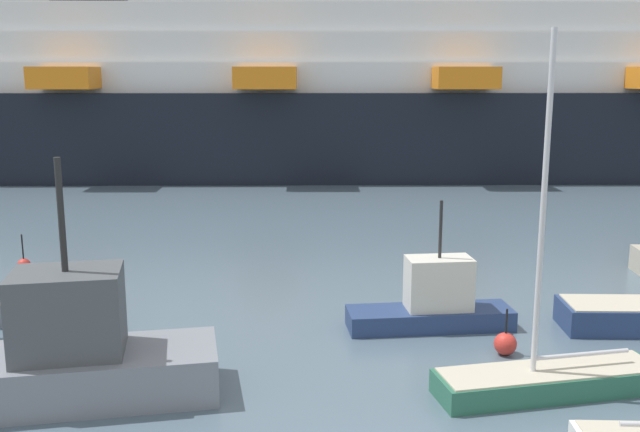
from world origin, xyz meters
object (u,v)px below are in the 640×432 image
(channel_buoy_1, at_px, (24,265))
(cruise_ship, at_px, (355,97))
(channel_buoy_0, at_px, (505,344))
(sailboat_3, at_px, (549,376))
(fishing_boat_1, at_px, (434,303))
(fishing_boat_0, at_px, (60,358))

(channel_buoy_1, bearing_deg, cruise_ship, 60.50)
(channel_buoy_0, distance_m, channel_buoy_1, 19.30)
(channel_buoy_0, bearing_deg, sailboat_3, -83.10)
(sailboat_3, bearing_deg, cruise_ship, -98.04)
(cruise_ship, bearing_deg, fishing_boat_1, -89.55)
(fishing_boat_0, relative_size, cruise_ship, 0.07)
(fishing_boat_0, xyz_separation_m, cruise_ship, (11.83, 41.44, 4.83))
(sailboat_3, xyz_separation_m, cruise_ship, (-0.22, 41.82, 5.48))
(fishing_boat_0, xyz_separation_m, fishing_boat_1, (10.19, 4.41, -0.28))
(cruise_ship, bearing_deg, fishing_boat_0, -102.94)
(fishing_boat_1, relative_size, cruise_ship, 0.04)
(sailboat_3, bearing_deg, channel_buoy_0, -91.44)
(cruise_ship, bearing_deg, channel_buoy_1, -116.50)
(sailboat_3, distance_m, channel_buoy_0, 2.51)
(channel_buoy_0, bearing_deg, cruise_ship, 89.88)
(fishing_boat_0, height_order, channel_buoy_1, fishing_boat_0)
(sailboat_3, relative_size, fishing_boat_0, 1.11)
(fishing_boat_1, height_order, channel_buoy_1, fishing_boat_1)
(sailboat_3, relative_size, channel_buoy_1, 5.80)
(fishing_boat_0, bearing_deg, channel_buoy_0, 3.04)
(sailboat_3, relative_size, channel_buoy_0, 6.53)
(fishing_boat_1, height_order, cruise_ship, cruise_ship)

